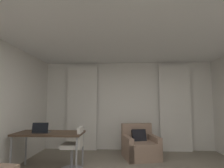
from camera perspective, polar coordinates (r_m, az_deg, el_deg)
wall_window at (r=5.59m, az=4.95°, el=-6.65°), size 5.12×0.06×2.60m
ceiling at (r=2.85m, az=6.71°, el=20.11°), size 5.12×6.12×0.06m
curtain_left_panel at (r=5.59m, az=-9.34°, el=-7.11°), size 0.90×0.06×2.50m
curtain_right_panel at (r=5.68m, az=19.11°, el=-6.85°), size 0.90×0.06×2.50m
armchair at (r=4.93m, az=8.78°, el=-18.73°), size 0.97×0.95×0.82m
desk at (r=4.21m, az=-18.89°, el=-14.89°), size 1.40×0.67×0.76m
desk_chair at (r=4.09m, az=-11.82°, el=-19.74°), size 0.48×0.48×0.88m
laptop at (r=4.16m, az=-21.18°, el=-13.43°), size 0.34×0.27×0.22m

